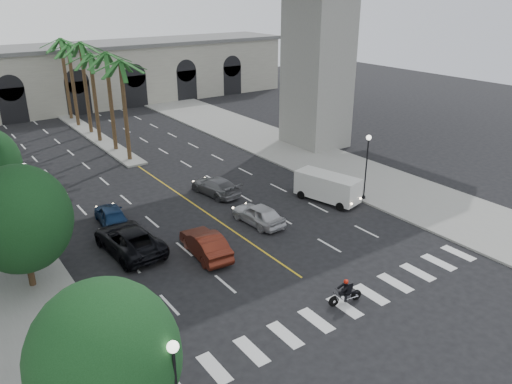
{
  "coord_description": "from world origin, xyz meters",
  "views": [
    {
      "loc": [
        -16.55,
        -16.85,
        15.59
      ],
      "look_at": [
        -0.45,
        6.0,
        4.16
      ],
      "focal_mm": 35.0,
      "sensor_mm": 36.0,
      "label": 1
    }
  ],
  "objects_px": {
    "lamp_post_right": "(367,162)",
    "traffic_signal_far": "(112,314)",
    "car_b": "(205,244)",
    "traffic_signal_near": "(150,366)",
    "car_a": "(258,214)",
    "car_d": "(215,186)",
    "motorcycle_rider": "(346,292)",
    "pedestrian_a": "(53,369)",
    "cargo_van": "(328,187)",
    "car_e": "(111,215)",
    "car_c": "(129,239)",
    "lamp_post_left_far": "(29,194)"
  },
  "relations": [
    {
      "from": "traffic_signal_near",
      "to": "car_c",
      "type": "bearing_deg",
      "value": 71.87
    },
    {
      "from": "traffic_signal_near",
      "to": "motorcycle_rider",
      "type": "xyz_separation_m",
      "value": [
        11.63,
        1.26,
        -1.86
      ]
    },
    {
      "from": "traffic_signal_near",
      "to": "pedestrian_a",
      "type": "distance_m",
      "value": 4.95
    },
    {
      "from": "traffic_signal_far",
      "to": "cargo_van",
      "type": "height_order",
      "value": "traffic_signal_far"
    },
    {
      "from": "lamp_post_right",
      "to": "car_d",
      "type": "distance_m",
      "value": 12.16
    },
    {
      "from": "traffic_signal_near",
      "to": "pedestrian_a",
      "type": "bearing_deg",
      "value": 125.1
    },
    {
      "from": "car_e",
      "to": "car_c",
      "type": "bearing_deg",
      "value": 91.61
    },
    {
      "from": "car_a",
      "to": "car_e",
      "type": "distance_m",
      "value": 10.39
    },
    {
      "from": "lamp_post_left_far",
      "to": "pedestrian_a",
      "type": "relative_size",
      "value": 3.23
    },
    {
      "from": "traffic_signal_far",
      "to": "pedestrian_a",
      "type": "height_order",
      "value": "traffic_signal_far"
    },
    {
      "from": "lamp_post_right",
      "to": "cargo_van",
      "type": "height_order",
      "value": "lamp_post_right"
    },
    {
      "from": "motorcycle_rider",
      "to": "car_b",
      "type": "relative_size",
      "value": 0.42
    },
    {
      "from": "traffic_signal_near",
      "to": "pedestrian_a",
      "type": "xyz_separation_m",
      "value": [
        -2.71,
        3.85,
        -1.53
      ]
    },
    {
      "from": "cargo_van",
      "to": "pedestrian_a",
      "type": "bearing_deg",
      "value": -174.6
    },
    {
      "from": "car_e",
      "to": "pedestrian_a",
      "type": "xyz_separation_m",
      "value": [
        -7.5,
        -13.79,
        0.22
      ]
    },
    {
      "from": "car_b",
      "to": "cargo_van",
      "type": "xyz_separation_m",
      "value": [
        12.16,
        1.99,
        0.43
      ]
    },
    {
      "from": "car_c",
      "to": "motorcycle_rider",
      "type": "bearing_deg",
      "value": 117.75
    },
    {
      "from": "car_a",
      "to": "pedestrian_a",
      "type": "bearing_deg",
      "value": 22.0
    },
    {
      "from": "lamp_post_right",
      "to": "traffic_signal_far",
      "type": "bearing_deg",
      "value": -164.02
    },
    {
      "from": "traffic_signal_near",
      "to": "car_d",
      "type": "height_order",
      "value": "traffic_signal_near"
    },
    {
      "from": "car_d",
      "to": "cargo_van",
      "type": "xyz_separation_m",
      "value": [
        6.47,
        -6.3,
        0.51
      ]
    },
    {
      "from": "car_a",
      "to": "car_d",
      "type": "distance_m",
      "value": 6.52
    },
    {
      "from": "car_c",
      "to": "car_e",
      "type": "relative_size",
      "value": 1.36
    },
    {
      "from": "lamp_post_right",
      "to": "traffic_signal_near",
      "type": "xyz_separation_m",
      "value": [
        -22.7,
        -10.5,
        -0.71
      ]
    },
    {
      "from": "motorcycle_rider",
      "to": "cargo_van",
      "type": "relative_size",
      "value": 0.37
    },
    {
      "from": "car_b",
      "to": "pedestrian_a",
      "type": "relative_size",
      "value": 2.89
    },
    {
      "from": "motorcycle_rider",
      "to": "car_c",
      "type": "height_order",
      "value": "car_c"
    },
    {
      "from": "lamp_post_right",
      "to": "car_a",
      "type": "height_order",
      "value": "lamp_post_right"
    },
    {
      "from": "motorcycle_rider",
      "to": "car_d",
      "type": "xyz_separation_m",
      "value": [
        2.12,
        17.08,
        0.05
      ]
    },
    {
      "from": "car_d",
      "to": "cargo_van",
      "type": "distance_m",
      "value": 9.05
    },
    {
      "from": "motorcycle_rider",
      "to": "pedestrian_a",
      "type": "relative_size",
      "value": 1.2
    },
    {
      "from": "lamp_post_left_far",
      "to": "traffic_signal_far",
      "type": "relative_size",
      "value": 1.47
    },
    {
      "from": "lamp_post_right",
      "to": "pedestrian_a",
      "type": "height_order",
      "value": "lamp_post_right"
    },
    {
      "from": "traffic_signal_far",
      "to": "motorcycle_rider",
      "type": "height_order",
      "value": "traffic_signal_far"
    },
    {
      "from": "lamp_post_right",
      "to": "car_c",
      "type": "distance_m",
      "value": 18.71
    },
    {
      "from": "lamp_post_left_far",
      "to": "pedestrian_a",
      "type": "xyz_separation_m",
      "value": [
        -2.61,
        -14.65,
        -2.24
      ]
    },
    {
      "from": "car_b",
      "to": "traffic_signal_far",
      "type": "bearing_deg",
      "value": 42.18
    },
    {
      "from": "car_d",
      "to": "car_a",
      "type": "bearing_deg",
      "value": 79.4
    },
    {
      "from": "pedestrian_a",
      "to": "car_b",
      "type": "bearing_deg",
      "value": 2.82
    },
    {
      "from": "traffic_signal_near",
      "to": "car_e",
      "type": "height_order",
      "value": "traffic_signal_near"
    },
    {
      "from": "motorcycle_rider",
      "to": "car_c",
      "type": "xyz_separation_m",
      "value": [
        -7.28,
        12.01,
        0.19
      ]
    },
    {
      "from": "motorcycle_rider",
      "to": "car_b",
      "type": "bearing_deg",
      "value": 122.75
    },
    {
      "from": "traffic_signal_near",
      "to": "car_c",
      "type": "height_order",
      "value": "traffic_signal_near"
    },
    {
      "from": "car_b",
      "to": "traffic_signal_near",
      "type": "bearing_deg",
      "value": 56.58
    },
    {
      "from": "lamp_post_left_far",
      "to": "lamp_post_right",
      "type": "relative_size",
      "value": 1.0
    },
    {
      "from": "cargo_van",
      "to": "car_b",
      "type": "bearing_deg",
      "value": 175.07
    },
    {
      "from": "lamp_post_right",
      "to": "traffic_signal_near",
      "type": "height_order",
      "value": "lamp_post_right"
    },
    {
      "from": "traffic_signal_near",
      "to": "car_d",
      "type": "xyz_separation_m",
      "value": [
        13.75,
        18.34,
        -1.8
      ]
    },
    {
      "from": "car_c",
      "to": "car_d",
      "type": "bearing_deg",
      "value": -155.15
    },
    {
      "from": "car_d",
      "to": "car_e",
      "type": "distance_m",
      "value": 8.98
    }
  ]
}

